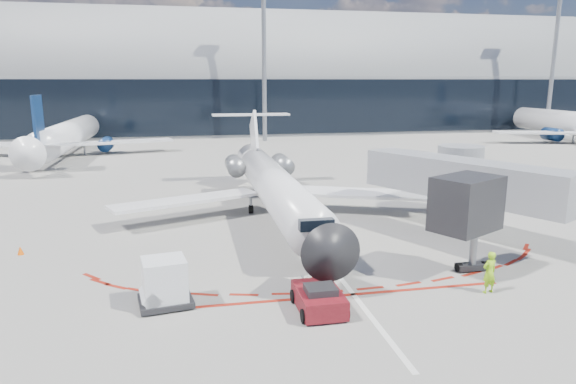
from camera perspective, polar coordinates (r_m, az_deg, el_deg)
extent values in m
plane|color=slate|center=(33.94, 1.17, -3.66)|extent=(260.00, 260.00, 0.00)
cube|color=silver|center=(35.83, 0.49, -2.78)|extent=(0.25, 40.00, 0.01)
cube|color=maroon|center=(23.47, 7.26, -11.21)|extent=(14.00, 0.25, 0.01)
cube|color=gray|center=(97.23, -7.09, 9.66)|extent=(150.00, 24.00, 10.00)
cylinder|color=gray|center=(97.13, -7.17, 12.61)|extent=(150.00, 24.00, 24.00)
cube|color=black|center=(85.23, -6.49, 9.32)|extent=(150.00, 0.20, 9.00)
cube|color=gray|center=(32.21, 18.83, 1.39)|extent=(8.22, 12.61, 2.30)
cube|color=black|center=(25.85, 19.21, -1.21)|extent=(3.86, 3.44, 2.60)
cylinder|color=gray|center=(27.21, 19.90, -5.85)|extent=(0.36, 0.36, 2.40)
cube|color=black|center=(27.52, 19.75, -7.79)|extent=(1.60, 0.60, 0.30)
cylinder|color=gray|center=(38.82, 18.45, 1.38)|extent=(3.20, 3.20, 4.80)
cylinder|color=black|center=(39.26, 18.24, -1.70)|extent=(4.00, 4.00, 0.50)
cylinder|color=gray|center=(80.84, -2.67, 14.54)|extent=(0.70, 0.70, 25.00)
cylinder|color=gray|center=(101.15, 27.41, 12.76)|extent=(0.70, 0.70, 25.00)
cylinder|color=white|center=(34.25, -1.29, 0.39)|extent=(2.60, 21.19, 2.60)
cone|color=black|center=(22.96, 3.84, -5.66)|extent=(2.60, 2.70, 2.60)
cone|color=white|center=(46.25, -3.91, 3.49)|extent=(2.60, 3.47, 2.60)
cube|color=black|center=(24.23, 2.92, -3.37)|extent=(1.64, 1.35, 0.53)
cube|color=white|center=(35.37, -11.26, -0.90)|extent=(10.32, 6.11, 0.30)
cube|color=white|center=(37.25, 7.42, -0.10)|extent=(10.32, 6.11, 0.30)
cube|color=white|center=(45.00, -3.80, 6.21)|extent=(0.24, 4.52, 4.60)
cube|color=white|center=(46.86, -4.15, 8.57)|extent=(6.93, 1.54, 0.15)
cylinder|color=slate|center=(42.22, -5.91, 2.93)|extent=(1.44, 3.27, 1.44)
cylinder|color=slate|center=(42.75, -0.63, 3.11)|extent=(1.44, 3.27, 1.44)
cylinder|color=black|center=(26.43, 2.05, -7.76)|extent=(0.21, 0.54, 0.54)
cylinder|color=black|center=(36.81, -4.14, -1.92)|extent=(0.29, 0.62, 0.62)
cylinder|color=black|center=(37.26, 0.28, -1.71)|extent=(0.29, 0.62, 0.62)
cylinder|color=gray|center=(26.34, 2.05, -7.23)|extent=(0.17, 0.17, 1.06)
cube|color=#520B12|center=(21.67, 3.44, -11.81)|extent=(1.79, 2.84, 0.79)
cube|color=black|center=(21.23, 3.65, -10.79)|extent=(1.24, 1.07, 0.31)
cylinder|color=gray|center=(23.47, 2.19, -10.32)|extent=(0.11, 2.29, 0.09)
cylinder|color=black|center=(20.72, 1.84, -13.61)|extent=(0.25, 0.57, 0.56)
cylinder|color=black|center=(21.14, 6.39, -13.13)|extent=(0.25, 0.57, 0.56)
cylinder|color=black|center=(22.43, 0.67, -11.49)|extent=(0.25, 0.57, 0.56)
cylinder|color=black|center=(22.82, 4.87, -11.11)|extent=(0.25, 0.57, 0.56)
imported|color=#92D816|center=(24.81, 21.47, -8.30)|extent=(0.78, 0.59, 1.93)
cube|color=black|center=(22.79, -13.43, -11.68)|extent=(2.46, 2.18, 0.24)
cube|color=white|center=(22.42, -13.55, -9.38)|extent=(1.99, 1.90, 1.75)
cylinder|color=black|center=(22.12, -15.48, -12.82)|extent=(0.14, 0.23, 0.22)
cylinder|color=black|center=(22.29, -10.90, -12.38)|extent=(0.14, 0.23, 0.22)
cylinder|color=black|center=(23.41, -15.80, -11.39)|extent=(0.14, 0.23, 0.22)
cylinder|color=black|center=(23.57, -11.49, -10.99)|extent=(0.14, 0.23, 0.22)
cone|color=#EE5705|center=(31.78, -27.60, -5.77)|extent=(0.34, 0.34, 0.48)
cone|color=#EE5705|center=(24.61, 2.95, -9.30)|extent=(0.40, 0.40, 0.56)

